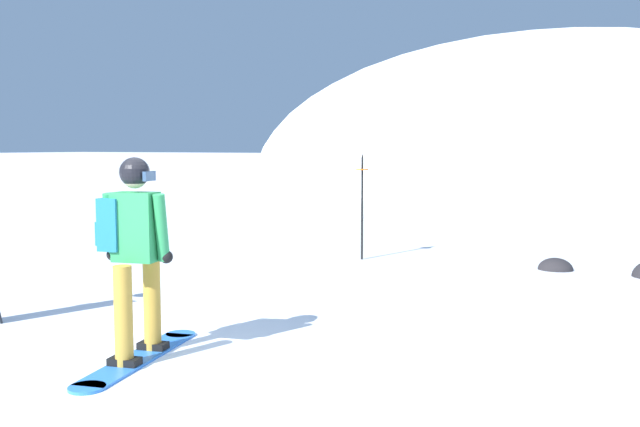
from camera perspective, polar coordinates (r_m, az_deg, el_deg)
ground_plane at (r=6.16m, az=-11.59°, el=-11.75°), size 300.00×300.00×0.00m
ridge_peak_main at (r=35.58m, az=18.08°, el=2.24°), size 28.97×26.08×13.93m
snowboarder_main at (r=6.21m, az=-14.61°, el=-3.00°), size 0.64×1.81×1.71m
piste_marker_near at (r=11.36m, az=3.38°, el=1.20°), size 0.20×0.20×1.70m
rock_mid at (r=11.04m, az=18.23°, el=-4.28°), size 0.50×0.43×0.35m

